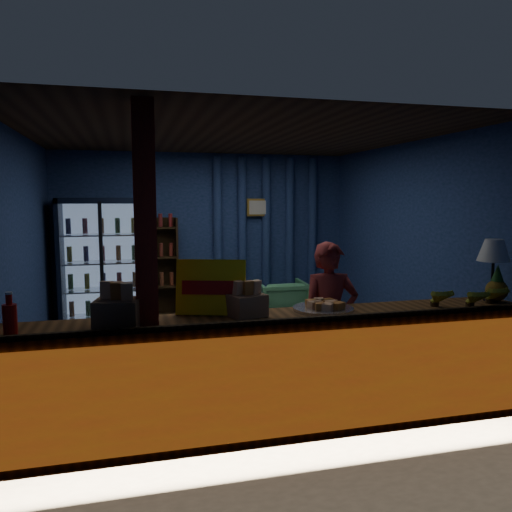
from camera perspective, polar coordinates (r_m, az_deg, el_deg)
The scene contains 18 objects.
ground at distance 6.08m, azimuth -2.61°, elevation -11.51°, with size 4.60×4.60×0.00m, color #515154.
room_walls at distance 5.79m, azimuth -2.69°, elevation 3.42°, with size 4.60×4.60×4.60m.
counter at distance 4.18m, azimuth 2.83°, elevation -13.14°, with size 4.40×0.57×0.99m.
support_post at distance 3.81m, azimuth -12.41°, elevation -2.41°, with size 0.16×0.16×2.60m, color maroon.
beverage_cooler at distance 7.65m, azimuth -17.09°, elevation -0.89°, with size 1.20×0.62×1.90m.
bottle_shelf at distance 7.82m, azimuth -10.77°, elevation -1.60°, with size 0.50×0.28×1.60m.
curtain_folds at distance 8.12m, azimuth 1.18°, elevation 2.41°, with size 1.74×0.14×2.50m.
framed_picture at distance 8.02m, azimuth 0.23°, elevation 5.58°, with size 0.36×0.04×0.28m.
shopkeeper at distance 4.79m, azimuth 8.42°, elevation -7.32°, with size 0.54×0.36×1.49m, color maroon.
green_chair at distance 7.53m, azimuth 2.90°, elevation -5.34°, with size 0.72×0.74×0.67m, color #56AC6C.
side_table at distance 7.47m, azimuth -3.45°, elevation -6.18°, with size 0.59×0.47×0.57m.
yellow_sign at distance 4.04m, azimuth -5.19°, elevation -3.58°, with size 0.57×0.28×0.45m.
snack_box_left at distance 3.80m, azimuth -15.55°, elevation -6.08°, with size 0.36×0.32×0.34m.
snack_box_centre at distance 4.00m, azimuth -1.04°, elevation -5.45°, with size 0.33×0.30×0.29m.
pastry_tray at distance 4.25m, azimuth 7.69°, elevation -5.82°, with size 0.51×0.51×0.08m.
banana_bunches at distance 4.74m, azimuth 23.11°, elevation -4.26°, with size 0.81×0.31×0.18m.
table_lamp at distance 5.03m, azimuth 25.53°, elevation 0.34°, with size 0.29×0.29×0.57m.
pineapple at distance 5.02m, azimuth 25.82°, elevation -3.21°, with size 0.20×0.20×0.34m.
Camera 1 is at (-1.17, -5.67, 1.88)m, focal length 35.00 mm.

